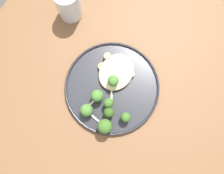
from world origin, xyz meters
name	(u,v)px	position (x,y,z in m)	size (l,w,h in m)	color
ground	(115,123)	(0.00, 0.00, 0.00)	(6.00, 6.00, 0.00)	#47423D
wooden_dining_table	(117,111)	(0.00, 0.00, 0.66)	(1.40, 1.00, 0.74)	brown
dinner_plate	(112,88)	(0.04, 0.05, 0.75)	(0.29, 0.29, 0.02)	#232328
noodle_bed	(116,72)	(0.09, 0.06, 0.76)	(0.12, 0.10, 0.02)	beige
seared_scallop_half_hidden	(107,56)	(0.12, 0.11, 0.76)	(0.02, 0.02, 0.02)	beige
seared_scallop_center_golden	(102,67)	(0.08, 0.11, 0.76)	(0.03, 0.03, 0.01)	#DBB77A
seared_scallop_large_seared	(113,69)	(0.09, 0.07, 0.76)	(0.02, 0.02, 0.02)	#E5C689
seared_scallop_front_small	(131,74)	(0.11, 0.02, 0.76)	(0.02, 0.02, 0.01)	#E5C689
seared_scallop_left_edge	(109,77)	(0.06, 0.07, 0.76)	(0.03, 0.03, 0.01)	#DBB77A
seared_scallop_tiny_bay	(122,70)	(0.11, 0.05, 0.76)	(0.04, 0.04, 0.02)	#DBB77A
broccoli_floret_near_rim	(108,103)	(-0.01, 0.03, 0.78)	(0.03, 0.03, 0.05)	#89A356
broccoli_floret_tall_stalk	(113,81)	(0.06, 0.05, 0.79)	(0.03, 0.03, 0.06)	#89A356
broccoli_floret_rear_charred	(97,96)	(-0.01, 0.07, 0.78)	(0.04, 0.04, 0.05)	#7A994C
broccoli_floret_front_edge	(87,110)	(-0.06, 0.07, 0.78)	(0.04, 0.04, 0.05)	#89A356
broccoli_floret_split_head	(126,117)	(-0.01, -0.04, 0.78)	(0.03, 0.03, 0.05)	#89A356
broccoli_floret_left_leaning	(103,126)	(-0.07, 0.00, 0.79)	(0.04, 0.04, 0.06)	#7A994C
broccoli_floret_center_pile	(109,113)	(-0.03, 0.01, 0.78)	(0.03, 0.03, 0.05)	#7A994C
onion_sliver_short_strip	(112,95)	(0.02, 0.03, 0.75)	(0.04, 0.01, 0.00)	silver
onion_sliver_curled_piece	(94,101)	(-0.02, 0.07, 0.75)	(0.06, 0.01, 0.00)	silver
onion_sliver_long_sliver	(95,118)	(-0.06, 0.04, 0.75)	(0.05, 0.01, 0.00)	silver
water_glass	(69,5)	(0.19, 0.29, 0.79)	(0.08, 0.08, 0.12)	silver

